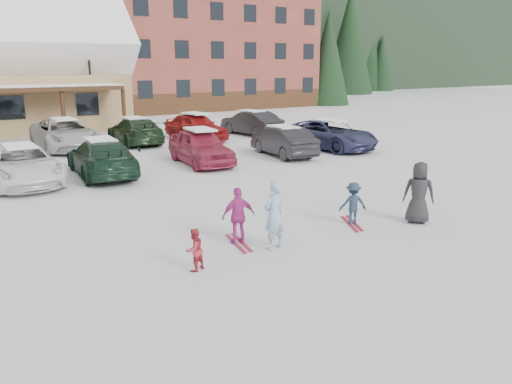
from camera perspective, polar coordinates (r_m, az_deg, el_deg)
ground at (r=12.52m, az=1.39°, el=-5.58°), size 160.00×160.00×0.00m
alpine_hotel at (r=52.25m, az=-10.20°, el=18.98°), size 31.48×14.01×21.48m
lamp_post at (r=35.14m, az=-18.42°, el=12.46°), size 0.50×0.25×6.23m
conifer_1 at (r=55.57m, az=8.27°, el=16.32°), size 4.84×4.84×11.22m
conifer_3 at (r=55.14m, az=-20.80°, el=14.39°), size 3.96×3.96×9.18m
conifer_4 at (r=69.00m, az=2.85°, el=16.28°), size 5.06×5.06×11.73m
adult_skier at (r=11.70m, az=2.10°, el=-2.63°), size 0.69×0.52×1.70m
toddler_red at (r=10.70m, az=-7.07°, el=-6.57°), size 0.55×0.48×0.94m
child_navy at (r=13.86m, az=11.02°, el=-1.30°), size 0.87×0.73×1.18m
skis_child_navy at (r=14.03m, az=10.91°, el=-3.55°), size 0.81×1.34×0.03m
child_magenta at (r=12.11m, az=-2.02°, el=-2.74°), size 0.89×0.51×1.42m
skis_child_magenta at (r=12.33m, az=-1.99°, el=-5.83°), size 0.49×1.41×0.03m
bystander_dark at (r=14.37m, az=18.11°, el=-0.08°), size 0.95×1.00×1.72m
parked_car_2 at (r=20.16m, az=-25.25°, el=2.85°), size 2.46×5.19×1.43m
parked_car_3 at (r=20.49m, az=-17.24°, el=3.78°), size 2.41×5.15×1.45m
parked_car_4 at (r=22.11m, az=-6.36°, el=5.19°), size 2.26×4.67×1.54m
parked_car_5 at (r=23.97m, az=3.14°, el=5.81°), size 2.02×4.42×1.41m
parked_car_6 at (r=26.24m, az=8.37°, el=6.51°), size 3.07×5.58×1.48m
parked_car_10 at (r=27.64m, az=-21.01°, el=6.20°), size 2.64×5.67×1.57m
parked_car_11 at (r=28.40m, az=-13.65°, el=6.81°), size 2.15×5.00×1.43m
parked_car_12 at (r=29.21m, az=-6.89°, el=7.42°), size 2.42×4.75×1.55m
parked_car_13 at (r=31.14m, az=-0.53°, el=7.90°), size 2.00×4.65×1.49m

